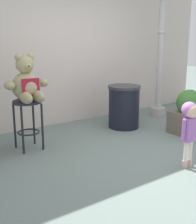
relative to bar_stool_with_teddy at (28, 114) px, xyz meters
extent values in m
plane|color=slate|center=(1.28, -1.14, -0.53)|extent=(24.00, 24.00, 0.00)
cube|color=beige|center=(1.28, 1.09, 1.29)|extent=(7.00, 0.30, 3.64)
cylinder|color=#1E1D2D|center=(0.00, 0.00, 0.19)|extent=(0.41, 0.41, 0.04)
cylinder|color=black|center=(-0.15, -0.15, -0.18)|extent=(0.03, 0.03, 0.70)
cylinder|color=black|center=(0.15, -0.15, -0.18)|extent=(0.03, 0.03, 0.70)
cylinder|color=black|center=(-0.15, 0.15, -0.18)|extent=(0.03, 0.03, 0.70)
cylinder|color=black|center=(0.15, 0.15, -0.18)|extent=(0.03, 0.03, 0.70)
torus|color=black|center=(0.00, 0.00, -0.27)|extent=(0.33, 0.33, 0.02)
sphere|color=#988D66|center=(0.00, 0.00, 0.41)|extent=(0.41, 0.41, 0.41)
cube|color=maroon|center=(0.00, -0.17, 0.42)|extent=(0.25, 0.03, 0.24)
sphere|color=#988D66|center=(0.00, 0.00, 0.72)|extent=(0.25, 0.25, 0.25)
ellipsoid|color=#9B995D|center=(0.00, -0.11, 0.71)|extent=(0.11, 0.08, 0.07)
sphere|color=black|center=(0.00, -0.14, 0.71)|extent=(0.03, 0.03, 0.03)
sphere|color=#988D66|center=(-0.09, 0.00, 0.82)|extent=(0.10, 0.10, 0.10)
sphere|color=#988D66|center=(0.09, 0.00, 0.82)|extent=(0.10, 0.10, 0.10)
ellipsoid|color=#988D66|center=(-0.25, -0.03, 0.45)|extent=(0.14, 0.23, 0.13)
ellipsoid|color=#988D66|center=(0.25, -0.03, 0.45)|extent=(0.14, 0.23, 0.13)
ellipsoid|color=#988D66|center=(-0.09, -0.19, 0.29)|extent=(0.14, 0.35, 0.16)
ellipsoid|color=#988D66|center=(0.09, -0.19, 0.29)|extent=(0.14, 0.35, 0.16)
cylinder|color=#D4A39B|center=(1.33, -1.80, -0.48)|extent=(0.07, 0.07, 0.10)
cylinder|color=silver|center=(1.33, -1.80, -0.31)|extent=(0.05, 0.05, 0.25)
cylinder|color=#D4A39B|center=(1.42, -1.80, -0.48)|extent=(0.07, 0.07, 0.10)
cylinder|color=silver|center=(1.42, -1.80, -0.31)|extent=(0.05, 0.05, 0.25)
cube|color=#9F5FB2|center=(1.38, -1.80, -0.03)|extent=(0.18, 0.10, 0.30)
cylinder|color=#9F5FB2|center=(1.26, -1.80, -0.01)|extent=(0.04, 0.04, 0.26)
cylinder|color=#9F5FB2|center=(1.49, -1.80, -0.01)|extent=(0.04, 0.04, 0.26)
sphere|color=#D8B293|center=(1.38, -1.80, 0.21)|extent=(0.18, 0.18, 0.18)
sphere|color=#A464B8|center=(1.38, -1.78, 0.22)|extent=(0.20, 0.20, 0.20)
cylinder|color=black|center=(1.87, 0.03, -0.17)|extent=(0.56, 0.56, 0.73)
cylinder|color=#2D2D33|center=(1.87, 0.03, 0.22)|extent=(0.59, 0.59, 0.05)
cylinder|color=#A49E9D|center=(3.03, 0.26, -0.44)|extent=(0.30, 0.30, 0.18)
cylinder|color=#ADA5A7|center=(3.03, 0.26, 1.05)|extent=(0.13, 0.13, 2.80)
torus|color=#ADA89E|center=(3.03, 0.26, 1.19)|extent=(0.18, 0.18, 0.04)
cube|color=#5D5648|center=(2.53, -0.90, -0.34)|extent=(0.52, 0.52, 0.38)
sphere|color=#37692E|center=(2.53, -0.90, 0.02)|extent=(0.44, 0.44, 0.44)
camera|label=1|loc=(-1.64, -4.04, 1.08)|focal=48.11mm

